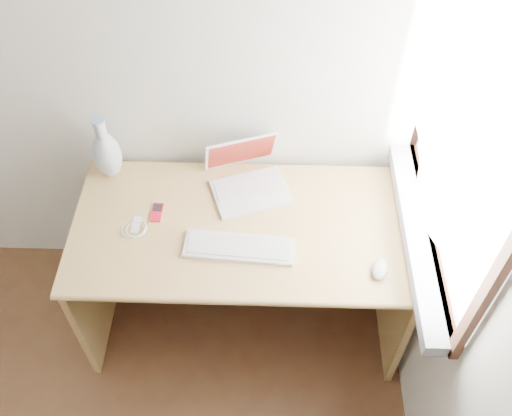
{
  "coord_description": "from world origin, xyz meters",
  "views": [
    {
      "loc": [
        1.13,
        -0.01,
        2.49
      ],
      "look_at": [
        1.09,
        1.35,
        0.86
      ],
      "focal_mm": 40.0,
      "sensor_mm": 36.0,
      "label": 1
    }
  ],
  "objects_px": {
    "desk": "(244,240)",
    "external_keyboard": "(239,247)",
    "vase": "(107,153)",
    "laptop": "(251,178)"
  },
  "relations": [
    {
      "from": "desk",
      "to": "external_keyboard",
      "type": "height_order",
      "value": "external_keyboard"
    },
    {
      "from": "desk",
      "to": "laptop",
      "type": "bearing_deg",
      "value": 77.97
    },
    {
      "from": "desk",
      "to": "laptop",
      "type": "relative_size",
      "value": 3.8
    },
    {
      "from": "desk",
      "to": "vase",
      "type": "height_order",
      "value": "vase"
    },
    {
      "from": "desk",
      "to": "laptop",
      "type": "distance_m",
      "value": 0.29
    },
    {
      "from": "laptop",
      "to": "vase",
      "type": "bearing_deg",
      "value": 155.72
    },
    {
      "from": "laptop",
      "to": "external_keyboard",
      "type": "relative_size",
      "value": 0.84
    },
    {
      "from": "desk",
      "to": "external_keyboard",
      "type": "relative_size",
      "value": 3.18
    },
    {
      "from": "desk",
      "to": "external_keyboard",
      "type": "bearing_deg",
      "value": -92.09
    },
    {
      "from": "desk",
      "to": "vase",
      "type": "bearing_deg",
      "value": 161.87
    }
  ]
}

